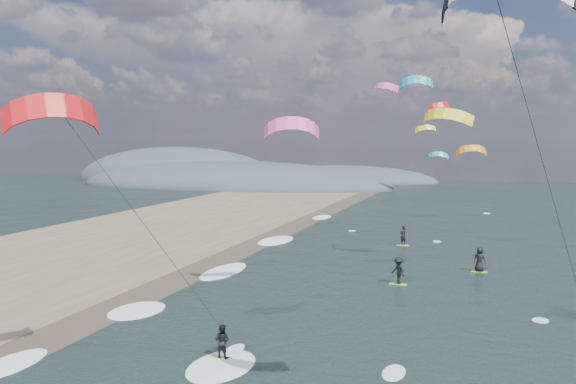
% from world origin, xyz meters
% --- Properties ---
extents(wet_sand_strip, '(3.00, 240.00, 0.00)m').
position_xyz_m(wet_sand_strip, '(-12.00, 10.00, 0.00)').
color(wet_sand_strip, '#382D23').
rests_on(wet_sand_strip, ground).
extents(coastal_hills, '(80.00, 41.00, 15.00)m').
position_xyz_m(coastal_hills, '(-44.84, 107.86, 0.00)').
color(coastal_hills, '#3D4756').
rests_on(coastal_hills, ground).
extents(kitesurfer_near_a, '(7.58, 8.77, 14.67)m').
position_xyz_m(kitesurfer_near_a, '(8.43, 3.32, 10.54)').
color(kitesurfer_near_a, gold).
rests_on(kitesurfer_near_a, ground).
extents(kitesurfer_near_b, '(6.75, 8.96, 11.76)m').
position_xyz_m(kitesurfer_near_b, '(-5.35, 5.18, 7.01)').
color(kitesurfer_near_b, gold).
rests_on(kitesurfer_near_b, ground).
extents(far_kitesurfers, '(7.65, 16.18, 1.78)m').
position_xyz_m(far_kitesurfers, '(3.50, 30.12, 0.89)').
color(far_kitesurfers, gold).
rests_on(far_kitesurfers, ground).
extents(bg_kite_field, '(14.90, 76.02, 10.25)m').
position_xyz_m(bg_kite_field, '(0.46, 58.78, 11.68)').
color(bg_kite_field, yellow).
rests_on(bg_kite_field, ground).
extents(shoreline_surf, '(2.40, 79.40, 0.11)m').
position_xyz_m(shoreline_surf, '(-10.80, 14.75, 0.00)').
color(shoreline_surf, white).
rests_on(shoreline_surf, ground).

